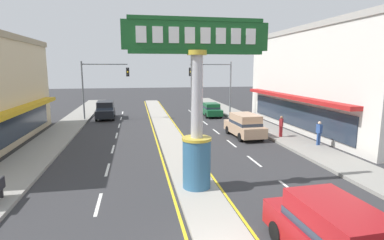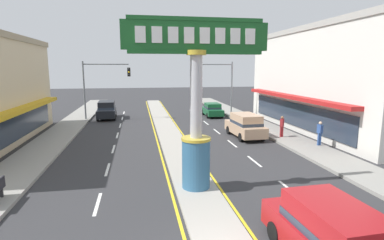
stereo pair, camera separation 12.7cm
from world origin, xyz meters
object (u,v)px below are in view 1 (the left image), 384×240
(traffic_light_right_side, at_px, (216,79))
(sedan_far_right_lane, at_px, (211,110))
(suv_mid_left_lane, at_px, (245,125))
(traffic_light_left_side, at_px, (100,80))
(district_sign, at_px, (197,110))
(storefront_right, at_px, (344,80))
(suv_near_left_lane, at_px, (333,235))
(suv_near_right_lane, at_px, (105,110))
(pedestrian_near_kerb, at_px, (281,125))
(pedestrian_far_side, at_px, (319,132))

(traffic_light_right_side, height_order, sedan_far_right_lane, traffic_light_right_side)
(suv_mid_left_lane, bearing_deg, traffic_light_left_side, 139.48)
(suv_mid_left_lane, bearing_deg, district_sign, -120.92)
(storefront_right, height_order, suv_near_left_lane, storefront_right)
(suv_near_right_lane, distance_m, pedestrian_near_kerb, 19.20)
(traffic_light_right_side, distance_m, sedan_far_right_lane, 3.54)
(suv_near_left_lane, bearing_deg, sedan_far_right_lane, 83.03)
(suv_near_left_lane, distance_m, pedestrian_far_side, 13.99)
(traffic_light_left_side, distance_m, sedan_far_right_lane, 12.60)
(suv_mid_left_lane, bearing_deg, pedestrian_near_kerb, -22.81)
(suv_near_right_lane, height_order, pedestrian_far_side, suv_near_right_lane)
(sedan_far_right_lane, bearing_deg, traffic_light_right_side, -67.93)
(traffic_light_right_side, relative_size, suv_mid_left_lane, 1.33)
(storefront_right, bearing_deg, suv_mid_left_lane, -170.00)
(suv_near_left_lane, bearing_deg, storefront_right, 53.37)
(district_sign, bearing_deg, pedestrian_near_kerb, 45.94)
(suv_near_right_lane, xyz_separation_m, sedan_far_right_lane, (11.82, -0.59, -0.20))
(sedan_far_right_lane, distance_m, suv_near_left_lane, 27.17)
(district_sign, height_order, suv_near_left_lane, district_sign)
(traffic_light_right_side, xyz_separation_m, sedan_far_right_lane, (-0.29, 0.71, -3.46))
(traffic_light_left_side, bearing_deg, sedan_far_right_lane, 3.11)
(storefront_right, relative_size, traffic_light_left_side, 3.21)
(sedan_far_right_lane, bearing_deg, suv_near_left_lane, -96.97)
(storefront_right, xyz_separation_m, pedestrian_near_kerb, (-7.28, -2.83, -3.38))
(traffic_light_left_side, bearing_deg, pedestrian_far_side, -41.79)
(pedestrian_near_kerb, relative_size, pedestrian_far_side, 0.98)
(storefront_right, distance_m, suv_near_right_lane, 24.08)
(sedan_far_right_lane, relative_size, pedestrian_near_kerb, 2.63)
(storefront_right, bearing_deg, traffic_light_right_side, 138.25)
(suv_near_right_lane, bearing_deg, traffic_light_right_side, -6.11)
(traffic_light_right_side, relative_size, suv_near_right_lane, 1.33)
(suv_mid_left_lane, bearing_deg, traffic_light_right_side, 88.43)
(district_sign, relative_size, storefront_right, 0.37)
(district_sign, distance_m, traffic_light_left_side, 21.15)
(storefront_right, bearing_deg, traffic_light_left_side, 158.62)
(district_sign, bearing_deg, suv_mid_left_lane, 59.08)
(traffic_light_right_side, xyz_separation_m, suv_near_right_lane, (-12.10, 1.30, -3.26))
(traffic_light_right_side, distance_m, suv_near_right_lane, 12.60)
(storefront_right, xyz_separation_m, sedan_far_right_lane, (-9.87, 9.26, -3.70))
(traffic_light_left_side, distance_m, suv_mid_left_lane, 16.25)
(traffic_light_left_side, xyz_separation_m, pedestrian_near_kerb, (14.69, -11.43, -3.13))
(sedan_far_right_lane, distance_m, pedestrian_far_side, 15.54)
(traffic_light_right_side, height_order, suv_near_right_lane, traffic_light_right_side)
(district_sign, xyz_separation_m, sedan_far_right_lane, (5.91, 20.87, -2.88))
(traffic_light_right_side, relative_size, pedestrian_near_kerb, 3.76)
(traffic_light_right_side, distance_m, pedestrian_near_kerb, 12.03)
(sedan_far_right_lane, bearing_deg, storefront_right, -43.17)
(sedan_far_right_lane, bearing_deg, suv_near_right_lane, 177.14)
(district_sign, distance_m, suv_mid_left_lane, 11.81)
(suv_near_right_lane, height_order, suv_mid_left_lane, same)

